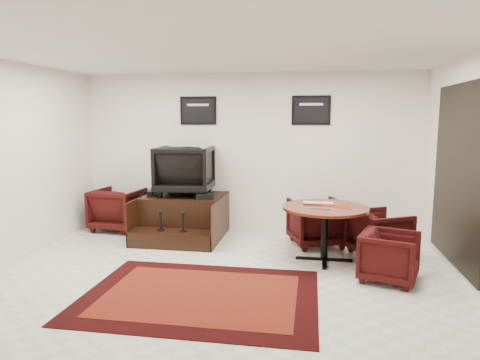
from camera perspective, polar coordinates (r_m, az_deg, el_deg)
name	(u,v)px	position (r m, az deg, el deg)	size (l,w,h in m)	color
ground	(218,279)	(5.55, -2.92, -13.04)	(6.00, 6.00, 0.00)	beige
room_shell	(252,137)	(5.22, 1.63, 5.75)	(6.02, 5.02, 2.81)	white
area_rug	(200,295)	(5.08, -5.31, -15.03)	(2.65, 1.99, 0.01)	black
shine_podium	(183,218)	(7.40, -7.55, -5.02)	(1.37, 1.41, 0.71)	black
shine_chair	(185,168)	(7.39, -7.35, 1.66)	(0.91, 0.85, 0.94)	black
shoes_pair	(155,193)	(7.41, -11.29, -1.73)	(0.25, 0.28, 0.09)	black
polish_kit	(205,196)	(6.99, -4.75, -2.18)	(0.28, 0.19, 0.10)	black
umbrella_black	(135,215)	(7.44, -13.82, -4.51)	(0.30, 0.11, 0.80)	black
umbrella_hooked	(139,211)	(7.73, -13.35, -4.05)	(0.30, 0.11, 0.80)	black
armchair_side	(118,207)	(8.08, -15.96, -3.48)	(0.81, 0.76, 0.83)	black
meeting_table	(325,213)	(6.14, 11.28, -4.34)	(1.20, 1.20, 0.78)	#4E110B
table_chair_back	(316,220)	(6.95, 10.16, -5.27)	(0.79, 0.74, 0.81)	black
table_chair_window	(379,231)	(6.63, 18.10, -6.50)	(0.72, 0.68, 0.74)	black
table_chair_corner	(390,254)	(5.69, 19.34, -9.31)	(0.66, 0.62, 0.68)	black
paper_roll	(318,203)	(6.21, 10.36, -3.06)	(0.05, 0.05, 0.42)	silver
table_clutter	(333,206)	(6.13, 12.35, -3.45)	(0.56, 0.36, 0.01)	#F1540D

